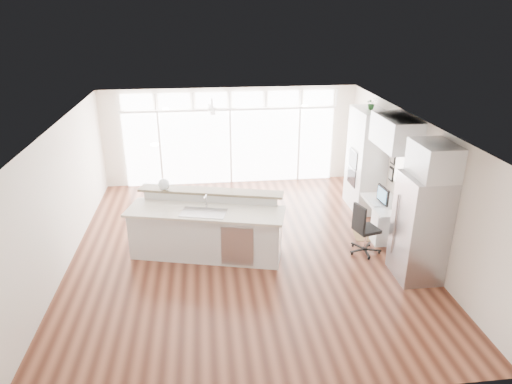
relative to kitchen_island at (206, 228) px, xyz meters
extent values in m
cube|color=#472115|center=(0.77, 0.15, -0.63)|extent=(7.00, 8.00, 0.02)
cube|color=silver|center=(0.77, 0.15, 2.08)|extent=(7.00, 8.00, 0.02)
cube|color=silver|center=(0.77, 4.15, 0.73)|extent=(7.00, 0.04, 2.70)
cube|color=silver|center=(0.77, -3.85, 0.73)|extent=(7.00, 0.04, 2.70)
cube|color=silver|center=(-2.73, 0.15, 0.73)|extent=(0.04, 8.00, 2.70)
cube|color=silver|center=(4.27, 0.15, 0.73)|extent=(0.04, 8.00, 2.70)
cube|color=white|center=(0.77, 4.09, 0.43)|extent=(5.80, 0.06, 2.08)
cube|color=white|center=(0.77, 4.09, 1.76)|extent=(5.90, 0.06, 0.40)
cube|color=white|center=(4.23, 0.45, 0.93)|extent=(0.04, 0.85, 0.85)
cube|color=white|center=(0.27, 2.95, 1.86)|extent=(1.16, 1.16, 0.32)
cube|color=white|center=(0.77, 0.35, 2.06)|extent=(3.40, 3.00, 0.02)
cube|color=silver|center=(3.94, 1.95, 0.63)|extent=(0.64, 1.20, 2.50)
cube|color=silver|center=(3.90, 0.45, -0.24)|extent=(0.72, 1.30, 0.76)
cube|color=silver|center=(3.94, 0.45, 1.73)|extent=(0.64, 1.30, 0.64)
cube|color=#A6A6AA|center=(3.88, -1.20, 0.38)|extent=(0.76, 0.90, 2.00)
cube|color=silver|center=(3.94, -1.20, 1.68)|extent=(0.64, 0.90, 0.60)
cube|color=black|center=(4.23, 1.07, 0.78)|extent=(0.06, 0.22, 0.80)
cube|color=silver|center=(0.00, 0.00, 0.00)|extent=(3.32, 1.93, 1.24)
cube|color=#3E2813|center=(3.72, 0.46, -0.61)|extent=(0.98, 0.77, 0.01)
cube|color=black|center=(3.25, -0.26, -0.08)|extent=(0.68, 0.65, 1.08)
sphere|color=white|center=(-0.82, 0.63, 0.74)|extent=(0.27, 0.27, 0.24)
cube|color=black|center=(3.82, 0.45, 0.34)|extent=(0.12, 0.49, 0.41)
cube|color=silver|center=(3.65, 0.45, 0.15)|extent=(0.15, 0.34, 0.02)
imported|color=#265926|center=(3.94, 1.95, 1.99)|extent=(0.28, 0.30, 0.21)
camera|label=1|loc=(0.04, -8.22, 4.16)|focal=32.00mm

